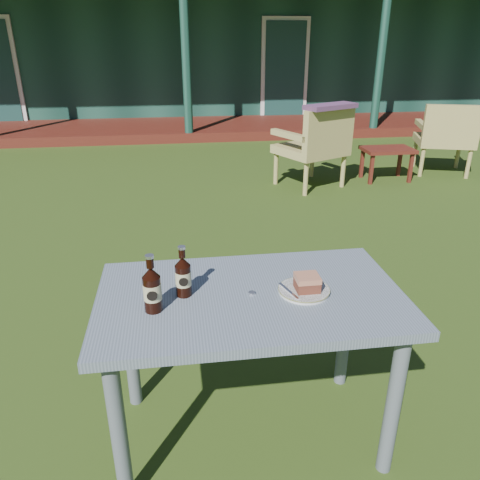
{
  "coord_description": "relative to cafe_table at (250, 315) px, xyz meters",
  "views": [
    {
      "loc": [
        -0.27,
        -3.18,
        1.65
      ],
      "look_at": [
        0.0,
        -1.3,
        0.82
      ],
      "focal_mm": 35.0,
      "sensor_mm": 36.0,
      "label": 1
    }
  ],
  "objects": [
    {
      "name": "ground",
      "position": [
        0.0,
        1.6,
        -0.62
      ],
      "size": [
        80.0,
        80.0,
        0.0
      ],
      "primitive_type": "plane",
      "color": "#334916"
    },
    {
      "name": "pavilion",
      "position": [
        -0.0,
        10.99,
        0.99
      ],
      "size": [
        15.8,
        8.3,
        3.45
      ],
      "color": "#184033",
      "rests_on": "ground"
    },
    {
      "name": "cafe_table",
      "position": [
        0.0,
        0.0,
        0.0
      ],
      "size": [
        1.2,
        0.7,
        0.72
      ],
      "color": "slate",
      "rests_on": "ground"
    },
    {
      "name": "plate",
      "position": [
        0.21,
        -0.02,
        0.11
      ],
      "size": [
        0.2,
        0.2,
        0.01
      ],
      "color": "silver",
      "rests_on": "cafe_table"
    },
    {
      "name": "cake_slice",
      "position": [
        0.22,
        -0.02,
        0.15
      ],
      "size": [
        0.09,
        0.09,
        0.06
      ],
      "color": "#5A2A1C",
      "rests_on": "plate"
    },
    {
      "name": "fork",
      "position": [
        0.15,
        -0.03,
        0.12
      ],
      "size": [
        0.05,
        0.14,
        0.0
      ],
      "primitive_type": "cube",
      "rotation": [
        0.0,
        0.0,
        0.31
      ],
      "color": "silver",
      "rests_on": "plate"
    },
    {
      "name": "cola_bottle_near",
      "position": [
        -0.26,
        0.03,
        0.18
      ],
      "size": [
        0.06,
        0.06,
        0.21
      ],
      "color": "black",
      "rests_on": "cafe_table"
    },
    {
      "name": "cola_bottle_far",
      "position": [
        -0.37,
        -0.07,
        0.19
      ],
      "size": [
        0.07,
        0.07,
        0.22
      ],
      "color": "black",
      "rests_on": "cafe_table"
    },
    {
      "name": "bottle_cap",
      "position": [
        0.0,
        -0.0,
        0.11
      ],
      "size": [
        0.03,
        0.03,
        0.01
      ],
      "primitive_type": "cylinder",
      "color": "silver",
      "rests_on": "cafe_table"
    },
    {
      "name": "armchair_left",
      "position": [
        1.35,
        3.59,
        -0.1
      ],
      "size": [
        0.9,
        0.88,
        0.93
      ],
      "color": "tan",
      "rests_on": "ground"
    },
    {
      "name": "armchair_right",
      "position": [
        3.15,
        3.94,
        -0.12
      ],
      "size": [
        0.82,
        0.79,
        0.89
      ],
      "color": "tan",
      "rests_on": "ground"
    },
    {
      "name": "floral_throw",
      "position": [
        1.43,
        3.43,
        0.34
      ],
      "size": [
        0.65,
        0.47,
        0.05
      ],
      "primitive_type": "cube",
      "rotation": [
        0.0,
        0.0,
        3.6
      ],
      "color": "#5C365A",
      "rests_on": "armchair_left"
    },
    {
      "name": "side_table",
      "position": [
        2.31,
        3.77,
        -0.28
      ],
      "size": [
        0.6,
        0.4,
        0.4
      ],
      "color": "#531C14",
      "rests_on": "ground"
    }
  ]
}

